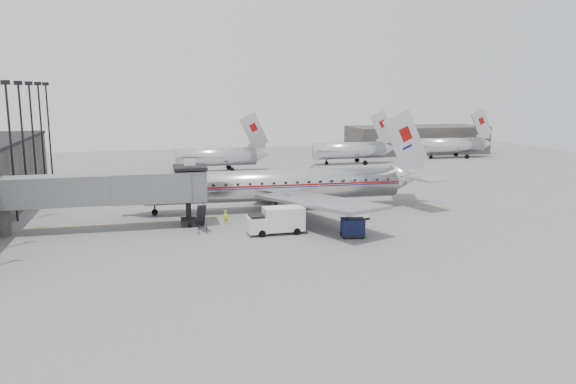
{
  "coord_description": "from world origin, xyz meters",
  "views": [
    {
      "loc": [
        -12.82,
        -55.41,
        14.43
      ],
      "look_at": [
        1.5,
        3.26,
        3.2
      ],
      "focal_mm": 35.0,
      "sensor_mm": 36.0,
      "label": 1
    }
  ],
  "objects_px": {
    "baggage_cart_navy": "(353,227)",
    "baggage_cart_white": "(358,211)",
    "service_van": "(276,220)",
    "ramp_worker": "(226,217)",
    "airliner": "(281,185)"
  },
  "relations": [
    {
      "from": "airliner",
      "to": "service_van",
      "type": "height_order",
      "value": "airliner"
    },
    {
      "from": "service_van",
      "to": "ramp_worker",
      "type": "bearing_deg",
      "value": 129.98
    },
    {
      "from": "baggage_cart_navy",
      "to": "service_van",
      "type": "bearing_deg",
      "value": 168.07
    },
    {
      "from": "service_van",
      "to": "baggage_cart_navy",
      "type": "relative_size",
      "value": 2.16
    },
    {
      "from": "service_van",
      "to": "baggage_cart_navy",
      "type": "bearing_deg",
      "value": -25.15
    },
    {
      "from": "airliner",
      "to": "baggage_cart_white",
      "type": "xyz_separation_m",
      "value": [
        7.29,
        -6.98,
        -2.12
      ]
    },
    {
      "from": "service_van",
      "to": "baggage_cart_white",
      "type": "relative_size",
      "value": 2.45
    },
    {
      "from": "baggage_cart_navy",
      "to": "ramp_worker",
      "type": "relative_size",
      "value": 1.7
    },
    {
      "from": "baggage_cart_navy",
      "to": "baggage_cart_white",
      "type": "distance_m",
      "value": 7.78
    },
    {
      "from": "baggage_cart_navy",
      "to": "baggage_cart_white",
      "type": "xyz_separation_m",
      "value": [
        3.28,
        7.06,
        -0.09
      ]
    },
    {
      "from": "service_van",
      "to": "ramp_worker",
      "type": "xyz_separation_m",
      "value": [
        -4.42,
        5.0,
        -0.62
      ]
    },
    {
      "from": "baggage_cart_navy",
      "to": "baggage_cart_white",
      "type": "relative_size",
      "value": 1.14
    },
    {
      "from": "service_van",
      "to": "baggage_cart_white",
      "type": "bearing_deg",
      "value": 19.79
    },
    {
      "from": "baggage_cart_navy",
      "to": "ramp_worker",
      "type": "bearing_deg",
      "value": 156.47
    },
    {
      "from": "baggage_cart_white",
      "to": "ramp_worker",
      "type": "height_order",
      "value": "baggage_cart_white"
    }
  ]
}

